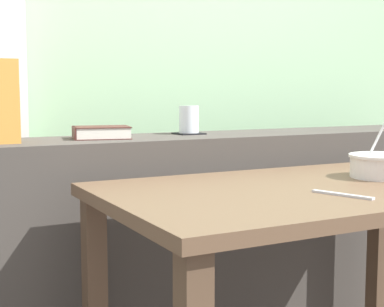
{
  "coord_description": "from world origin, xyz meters",
  "views": [
    {
      "loc": [
        -1.0,
        -1.33,
        1.0
      ],
      "look_at": [
        -0.05,
        0.47,
        0.78
      ],
      "focal_mm": 53.69,
      "sensor_mm": 36.0,
      "label": 1
    }
  ],
  "objects_px": {
    "juice_glass": "(188,120)",
    "fork_utensil": "(342,195)",
    "coaster_square": "(188,133)",
    "breakfast_table": "(317,222)",
    "soup_bowl": "(383,166)",
    "closed_book": "(101,132)"
  },
  "relations": [
    {
      "from": "breakfast_table",
      "to": "juice_glass",
      "type": "bearing_deg",
      "value": 96.0
    },
    {
      "from": "juice_glass",
      "to": "fork_utensil",
      "type": "bearing_deg",
      "value": -89.27
    },
    {
      "from": "breakfast_table",
      "to": "soup_bowl",
      "type": "height_order",
      "value": "soup_bowl"
    },
    {
      "from": "coaster_square",
      "to": "soup_bowl",
      "type": "xyz_separation_m",
      "value": [
        0.34,
        -0.65,
        -0.07
      ]
    },
    {
      "from": "breakfast_table",
      "to": "juice_glass",
      "type": "distance_m",
      "value": 0.72
    },
    {
      "from": "coaster_square",
      "to": "closed_book",
      "type": "xyz_separation_m",
      "value": [
        -0.36,
        -0.04,
        0.02
      ]
    },
    {
      "from": "coaster_square",
      "to": "closed_book",
      "type": "bearing_deg",
      "value": -173.13
    },
    {
      "from": "juice_glass",
      "to": "closed_book",
      "type": "bearing_deg",
      "value": -173.13
    },
    {
      "from": "soup_bowl",
      "to": "fork_utensil",
      "type": "xyz_separation_m",
      "value": [
        -0.33,
        -0.18,
        -0.03
      ]
    },
    {
      "from": "juice_glass",
      "to": "closed_book",
      "type": "height_order",
      "value": "juice_glass"
    },
    {
      "from": "soup_bowl",
      "to": "fork_utensil",
      "type": "distance_m",
      "value": 0.38
    },
    {
      "from": "coaster_square",
      "to": "juice_glass",
      "type": "bearing_deg",
      "value": -89.78
    },
    {
      "from": "coaster_square",
      "to": "soup_bowl",
      "type": "height_order",
      "value": "soup_bowl"
    },
    {
      "from": "juice_glass",
      "to": "soup_bowl",
      "type": "xyz_separation_m",
      "value": [
        0.34,
        -0.65,
        -0.12
      ]
    },
    {
      "from": "coaster_square",
      "to": "juice_glass",
      "type": "relative_size",
      "value": 0.97
    },
    {
      "from": "closed_book",
      "to": "fork_utensil",
      "type": "relative_size",
      "value": 1.27
    },
    {
      "from": "juice_glass",
      "to": "soup_bowl",
      "type": "bearing_deg",
      "value": -62.5
    },
    {
      "from": "coaster_square",
      "to": "fork_utensil",
      "type": "height_order",
      "value": "coaster_square"
    },
    {
      "from": "juice_glass",
      "to": "fork_utensil",
      "type": "height_order",
      "value": "juice_glass"
    },
    {
      "from": "fork_utensil",
      "to": "soup_bowl",
      "type": "bearing_deg",
      "value": 10.72
    },
    {
      "from": "soup_bowl",
      "to": "closed_book",
      "type": "bearing_deg",
      "value": 138.99
    },
    {
      "from": "closed_book",
      "to": "fork_utensil",
      "type": "xyz_separation_m",
      "value": [
        0.37,
        -0.79,
        -0.12
      ]
    }
  ]
}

